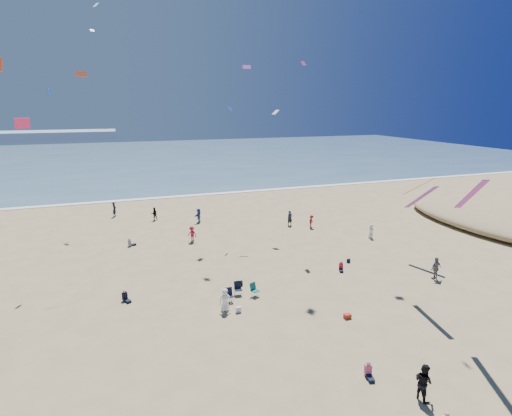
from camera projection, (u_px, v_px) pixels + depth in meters
name	position (u px, v px, depth m)	size (l,w,h in m)	color
ground	(272.00, 400.00, 18.88)	(220.00, 220.00, 0.00)	tan
ocean	(139.00, 158.00, 105.59)	(220.00, 100.00, 0.06)	#476B84
surf_line	(162.00, 198.00, 59.95)	(220.00, 1.20, 0.08)	white
standing_flyers	(240.00, 252.00, 35.61)	(32.68, 39.65, 1.85)	white
seated_group	(254.00, 299.00, 27.78)	(18.29, 29.37, 0.84)	silver
chair_cluster	(241.00, 291.00, 28.76)	(2.71, 1.45, 1.00)	black
white_tote	(238.00, 310.00, 26.80)	(0.35, 0.20, 0.40)	white
black_backpack	(241.00, 283.00, 30.78)	(0.30, 0.22, 0.38)	black
cooler	(347.00, 316.00, 26.07)	(0.45, 0.30, 0.30)	#B23119
navy_bag	(349.00, 261.00, 35.30)	(0.28, 0.18, 0.34)	black
kites_aloft	(320.00, 98.00, 30.52)	(44.36, 42.03, 28.46)	#FF4A20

